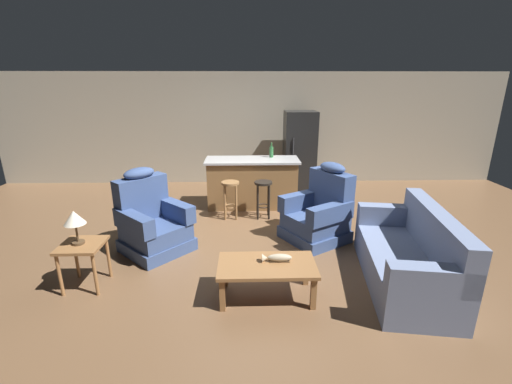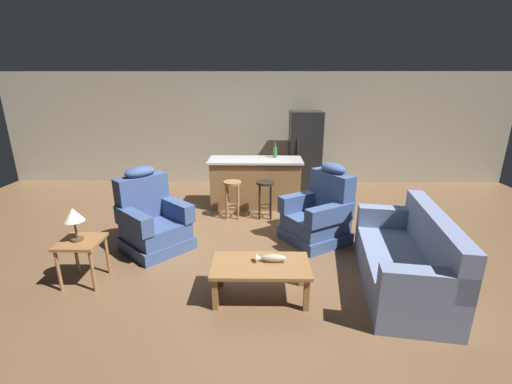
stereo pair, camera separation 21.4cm
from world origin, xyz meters
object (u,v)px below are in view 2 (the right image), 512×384
Objects in this scene: bar_stool_right at (265,193)px; end_table at (82,248)px; couch at (407,261)px; table_lamp at (73,216)px; refrigerator at (305,151)px; recliner_near_island at (320,214)px; recliner_near_lamp at (152,220)px; fish_figurine at (271,258)px; coffee_table at (261,268)px; bottle_tall_green at (275,152)px; kitchen_island at (255,183)px; bar_stool_left at (233,193)px.

end_table is at bearing -136.09° from bar_stool_right.
couch is 4.89× the size of table_lamp.
refrigerator reaches higher than couch.
recliner_near_island reaches higher than table_lamp.
fish_figurine is at bearing 8.77° from recliner_near_lamp.
end_table is at bearing 172.57° from coffee_table.
recliner_near_island is at bearing 59.39° from coffee_table.
bottle_tall_green is at bearing -55.25° from couch.
bar_stool_right reaches higher than fish_figurine.
kitchen_island reaches higher than coffee_table.
refrigerator is (1.10, 1.20, 0.40)m from kitchen_island.
couch is 1.54m from recliner_near_island.
recliner_near_lamp is at bearing -129.24° from kitchen_island.
bottle_tall_green is (-1.47, 2.99, 0.72)m from couch.
kitchen_island reaches higher than bar_stool_right.
table_lamp reaches higher than bar_stool_left.
recliner_near_lamp is at bearing -24.90° from recliner_near_island.
bottle_tall_green reaches higher than fish_figurine.
table_lamp is at bearing -126.80° from kitchen_island.
bar_stool_left is at bearing -129.29° from refrigerator.
recliner_near_lamp is at bearing 145.38° from fish_figurine.
refrigerator is (0.99, 4.26, 0.52)m from coffee_table.
table_lamp is (-3.93, 0.04, 0.53)m from couch.
coffee_table is 0.92× the size of recliner_near_island.
recliner_near_lamp reaches higher than coffee_table.
fish_figurine is 0.83× the size of table_lamp.
end_table is (-2.16, 0.28, 0.10)m from coffee_table.
recliner_near_lamp is 4.01m from refrigerator.
bar_stool_left is 1.26m from bottle_tall_green.
bar_stool_left is (-0.40, -0.63, -0.01)m from kitchen_island.
coffee_table is 0.92× the size of recliner_near_lamp.
recliner_near_island is (-0.83, 1.29, 0.08)m from couch.
bar_stool_left is 2.40m from refrigerator.
end_table is at bearing 174.31° from fish_figurine.
refrigerator is (-0.75, 4.02, 0.54)m from couch.
refrigerator is at bearing 63.54° from bar_stool_right.
kitchen_island is at bearing 94.15° from recliner_near_lamp.
recliner_near_lamp is at bearing -8.00° from couch.
end_table reaches higher than fish_figurine.
table_lamp is at bearing -9.58° from recliner_near_island.
kitchen_island is at bearing 53.63° from end_table.
couch is at bearing -52.82° from bar_stool_right.
end_table is 1.94× the size of bottle_tall_green.
kitchen_island is 0.75m from bar_stool_left.
end_table is (-3.06, -1.25, 0.04)m from recliner_near_island.
kitchen_island is (-1.85, 2.82, 0.14)m from couch.
couch is at bearing -0.59° from end_table.
recliner_near_island is 1.76× the size of bar_stool_right.
recliner_near_lamp reaches higher than couch.
couch is (1.74, 0.24, -0.02)m from coffee_table.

